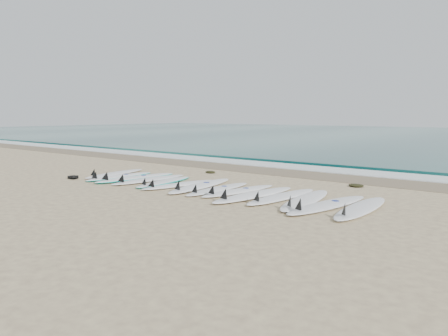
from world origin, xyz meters
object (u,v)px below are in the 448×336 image
Objects in this scene: surfboard_0 at (114,173)px; surfboard_7 at (217,189)px; leash_coil at (73,177)px; surfboard_13 at (360,208)px.

surfboard_0 is 4.41m from surfboard_7.
surfboard_7 is (4.40, -0.16, -0.00)m from surfboard_0.
surfboard_7 is at bearing -11.48° from surfboard_0.
surfboard_0 reaches higher than leash_coil.
surfboard_0 is 1.29m from leash_coil.
surfboard_13 reaches higher than surfboard_0.
surfboard_0 is 0.95× the size of surfboard_13.
surfboard_13 reaches higher than surfboard_7.
surfboard_7 is 5.36× the size of leash_coil.
leash_coil is (-8.44, -1.13, -0.01)m from surfboard_13.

